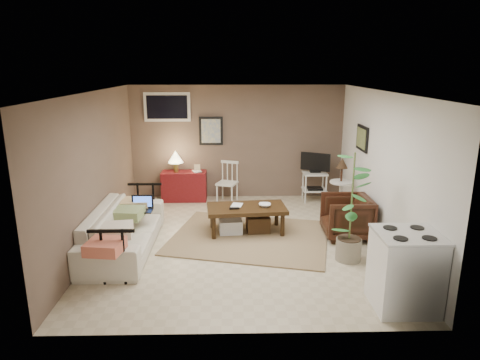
{
  "coord_description": "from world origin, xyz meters",
  "views": [
    {
      "loc": [
        -0.14,
        -6.5,
        2.77
      ],
      "look_at": [
        0.01,
        0.35,
        0.94
      ],
      "focal_mm": 32.0,
      "sensor_mm": 36.0,
      "label": 1
    }
  ],
  "objects_px": {
    "tv_stand": "(315,176)",
    "stove": "(405,270)",
    "sofa": "(123,222)",
    "spindle_chair": "(227,183)",
    "coffee_table": "(246,217)",
    "armchair": "(347,215)",
    "potted_plant": "(352,203)",
    "red_console": "(184,183)",
    "side_table": "(341,180)"
  },
  "relations": [
    {
      "from": "spindle_chair",
      "to": "tv_stand",
      "type": "distance_m",
      "value": 1.84
    },
    {
      "from": "sofa",
      "to": "spindle_chair",
      "type": "xyz_separation_m",
      "value": [
        1.59,
        2.4,
        -0.05
      ]
    },
    {
      "from": "coffee_table",
      "to": "armchair",
      "type": "xyz_separation_m",
      "value": [
        1.67,
        -0.2,
        0.11
      ]
    },
    {
      "from": "potted_plant",
      "to": "stove",
      "type": "distance_m",
      "value": 1.37
    },
    {
      "from": "spindle_chair",
      "to": "side_table",
      "type": "distance_m",
      "value": 2.36
    },
    {
      "from": "sofa",
      "to": "potted_plant",
      "type": "bearing_deg",
      "value": -97.68
    },
    {
      "from": "side_table",
      "to": "stove",
      "type": "bearing_deg",
      "value": -90.85
    },
    {
      "from": "spindle_chair",
      "to": "tv_stand",
      "type": "relative_size",
      "value": 0.82
    },
    {
      "from": "sofa",
      "to": "spindle_chair",
      "type": "distance_m",
      "value": 2.88
    },
    {
      "from": "spindle_chair",
      "to": "armchair",
      "type": "relative_size",
      "value": 1.1
    },
    {
      "from": "side_table",
      "to": "armchair",
      "type": "bearing_deg",
      "value": -98.29
    },
    {
      "from": "coffee_table",
      "to": "sofa",
      "type": "height_order",
      "value": "sofa"
    },
    {
      "from": "spindle_chair",
      "to": "side_table",
      "type": "height_order",
      "value": "side_table"
    },
    {
      "from": "sofa",
      "to": "red_console",
      "type": "xyz_separation_m",
      "value": [
        0.66,
        2.52,
        -0.07
      ]
    },
    {
      "from": "sofa",
      "to": "stove",
      "type": "height_order",
      "value": "stove"
    },
    {
      "from": "coffee_table",
      "to": "armchair",
      "type": "distance_m",
      "value": 1.68
    },
    {
      "from": "sofa",
      "to": "side_table",
      "type": "height_order",
      "value": "side_table"
    },
    {
      "from": "coffee_table",
      "to": "side_table",
      "type": "relative_size",
      "value": 1.22
    },
    {
      "from": "armchair",
      "to": "sofa",
      "type": "bearing_deg",
      "value": -82.7
    },
    {
      "from": "coffee_table",
      "to": "spindle_chair",
      "type": "bearing_deg",
      "value": 100.49
    },
    {
      "from": "spindle_chair",
      "to": "stove",
      "type": "xyz_separation_m",
      "value": [
        2.1,
        -4.14,
        0.07
      ]
    },
    {
      "from": "red_console",
      "to": "spindle_chair",
      "type": "distance_m",
      "value": 0.94
    },
    {
      "from": "red_console",
      "to": "potted_plant",
      "type": "bearing_deg",
      "value": -47.5
    },
    {
      "from": "red_console",
      "to": "armchair",
      "type": "xyz_separation_m",
      "value": [
        2.92,
        -2.09,
        0.01
      ]
    },
    {
      "from": "potted_plant",
      "to": "stove",
      "type": "relative_size",
      "value": 1.74
    },
    {
      "from": "armchair",
      "to": "stove",
      "type": "relative_size",
      "value": 0.82
    },
    {
      "from": "tv_stand",
      "to": "side_table",
      "type": "bearing_deg",
      "value": -71.07
    },
    {
      "from": "sofa",
      "to": "tv_stand",
      "type": "relative_size",
      "value": 2.2
    },
    {
      "from": "potted_plant",
      "to": "side_table",
      "type": "bearing_deg",
      "value": 79.75
    },
    {
      "from": "coffee_table",
      "to": "stove",
      "type": "height_order",
      "value": "stove"
    },
    {
      "from": "armchair",
      "to": "stove",
      "type": "distance_m",
      "value": 2.16
    },
    {
      "from": "spindle_chair",
      "to": "potted_plant",
      "type": "distance_m",
      "value": 3.41
    },
    {
      "from": "potted_plant",
      "to": "stove",
      "type": "height_order",
      "value": "potted_plant"
    },
    {
      "from": "red_console",
      "to": "spindle_chair",
      "type": "xyz_separation_m",
      "value": [
        0.93,
        -0.11,
        0.02
      ]
    },
    {
      "from": "red_console",
      "to": "sofa",
      "type": "bearing_deg",
      "value": -104.66
    },
    {
      "from": "armchair",
      "to": "tv_stand",
      "type": "bearing_deg",
      "value": -174.81
    },
    {
      "from": "side_table",
      "to": "stove",
      "type": "xyz_separation_m",
      "value": [
        -0.05,
        -3.21,
        -0.23
      ]
    },
    {
      "from": "spindle_chair",
      "to": "stove",
      "type": "relative_size",
      "value": 0.9
    },
    {
      "from": "coffee_table",
      "to": "red_console",
      "type": "xyz_separation_m",
      "value": [
        -1.26,
        1.89,
        0.09
      ]
    },
    {
      "from": "spindle_chair",
      "to": "stove",
      "type": "bearing_deg",
      "value": -63.1
    },
    {
      "from": "sofa",
      "to": "stove",
      "type": "relative_size",
      "value": 2.42
    },
    {
      "from": "potted_plant",
      "to": "armchair",
      "type": "bearing_deg",
      "value": 77.45
    },
    {
      "from": "red_console",
      "to": "tv_stand",
      "type": "relative_size",
      "value": 1.04
    },
    {
      "from": "coffee_table",
      "to": "tv_stand",
      "type": "xyz_separation_m",
      "value": [
        1.51,
        1.76,
        0.27
      ]
    },
    {
      "from": "red_console",
      "to": "side_table",
      "type": "bearing_deg",
      "value": -18.7
    },
    {
      "from": "tv_stand",
      "to": "stove",
      "type": "bearing_deg",
      "value": -86.31
    },
    {
      "from": "coffee_table",
      "to": "sofa",
      "type": "xyz_separation_m",
      "value": [
        -1.92,
        -0.63,
        0.17
      ]
    },
    {
      "from": "sofa",
      "to": "armchair",
      "type": "relative_size",
      "value": 2.95
    },
    {
      "from": "armchair",
      "to": "red_console",
      "type": "bearing_deg",
      "value": -125.08
    },
    {
      "from": "sofa",
      "to": "armchair",
      "type": "height_order",
      "value": "sofa"
    }
  ]
}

